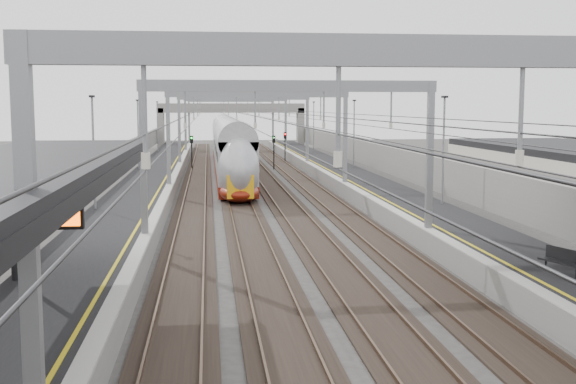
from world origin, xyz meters
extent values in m
cube|color=black|center=(-8.00, 45.00, 0.50)|extent=(4.00, 120.00, 1.00)
cube|color=black|center=(8.00, 45.00, 0.50)|extent=(4.00, 120.00, 1.00)
cube|color=black|center=(-4.50, 45.00, 0.04)|extent=(2.40, 140.00, 0.08)
cube|color=brown|center=(-5.22, 45.00, 0.13)|extent=(0.07, 140.00, 0.14)
cube|color=brown|center=(-3.78, 45.00, 0.13)|extent=(0.07, 140.00, 0.14)
cube|color=black|center=(-1.50, 45.00, 0.04)|extent=(2.40, 140.00, 0.08)
cube|color=brown|center=(-2.22, 45.00, 0.13)|extent=(0.07, 140.00, 0.14)
cube|color=brown|center=(-0.78, 45.00, 0.13)|extent=(0.07, 140.00, 0.14)
cube|color=black|center=(1.50, 45.00, 0.04)|extent=(2.40, 140.00, 0.08)
cube|color=brown|center=(0.78, 45.00, 0.13)|extent=(0.07, 140.00, 0.14)
cube|color=brown|center=(2.22, 45.00, 0.13)|extent=(0.07, 140.00, 0.14)
cube|color=black|center=(4.50, 45.00, 0.04)|extent=(2.40, 140.00, 0.08)
cube|color=brown|center=(3.78, 45.00, 0.13)|extent=(0.07, 140.00, 0.14)
cube|color=brown|center=(5.22, 45.00, 0.13)|extent=(0.07, 140.00, 0.14)
cube|color=gray|center=(-6.30, 2.00, 4.30)|extent=(0.28, 0.28, 6.60)
cube|color=gray|center=(0.00, 2.00, 7.35)|extent=(13.00, 0.25, 0.50)
cube|color=gray|center=(-6.30, 22.00, 4.30)|extent=(0.28, 0.28, 6.60)
cube|color=gray|center=(6.30, 22.00, 4.30)|extent=(0.28, 0.28, 6.60)
cube|color=gray|center=(0.00, 22.00, 7.35)|extent=(13.00, 0.25, 0.50)
cube|color=gray|center=(-6.30, 42.00, 4.30)|extent=(0.28, 0.28, 6.60)
cube|color=gray|center=(6.30, 42.00, 4.30)|extent=(0.28, 0.28, 6.60)
cube|color=gray|center=(0.00, 42.00, 7.35)|extent=(13.00, 0.25, 0.50)
cube|color=gray|center=(-6.30, 62.00, 4.30)|extent=(0.28, 0.28, 6.60)
cube|color=gray|center=(6.30, 62.00, 4.30)|extent=(0.28, 0.28, 6.60)
cube|color=gray|center=(0.00, 62.00, 7.35)|extent=(13.00, 0.25, 0.50)
cube|color=gray|center=(-6.30, 82.00, 4.30)|extent=(0.28, 0.28, 6.60)
cube|color=gray|center=(6.30, 82.00, 4.30)|extent=(0.28, 0.28, 6.60)
cube|color=gray|center=(0.00, 82.00, 7.35)|extent=(13.00, 0.25, 0.50)
cube|color=gray|center=(-6.30, 100.00, 4.30)|extent=(0.28, 0.28, 6.60)
cube|color=gray|center=(6.30, 100.00, 4.30)|extent=(0.28, 0.28, 6.60)
cube|color=gray|center=(0.00, 100.00, 7.35)|extent=(13.00, 0.25, 0.50)
cylinder|color=#262628|center=(-4.50, 50.00, 5.50)|extent=(0.03, 140.00, 0.03)
cylinder|color=#262628|center=(-1.50, 50.00, 5.50)|extent=(0.03, 140.00, 0.03)
cylinder|color=#262628|center=(1.50, 50.00, 5.50)|extent=(0.03, 140.00, 0.03)
cylinder|color=#262628|center=(4.50, 50.00, 5.50)|extent=(0.03, 140.00, 0.03)
cylinder|color=black|center=(-9.70, 14.00, 3.00)|extent=(0.20, 0.20, 4.00)
cube|color=black|center=(-6.60, 4.00, 4.55)|extent=(1.60, 0.15, 0.55)
cube|color=#F34E04|center=(-6.60, 3.92, 4.55)|extent=(1.50, 0.02, 0.42)
cube|color=gray|center=(0.00, 100.00, 6.20)|extent=(22.00, 2.20, 1.40)
cube|color=gray|center=(-10.50, 100.00, 3.10)|extent=(1.00, 2.20, 6.20)
cube|color=gray|center=(10.50, 100.00, 3.10)|extent=(1.00, 2.20, 6.20)
cube|color=gray|center=(-11.20, 45.00, 1.60)|extent=(0.30, 120.00, 3.20)
cube|color=gray|center=(11.20, 45.00, 1.60)|extent=(0.30, 120.00, 3.20)
cube|color=maroon|center=(-1.50, 51.01, 0.61)|extent=(2.76, 23.51, 0.82)
cube|color=gray|center=(-1.50, 51.01, 2.55)|extent=(2.76, 23.51, 3.07)
cube|color=black|center=(-1.50, 42.78, 0.28)|extent=(2.04, 2.45, 0.51)
cube|color=maroon|center=(-1.50, 74.93, 0.61)|extent=(2.76, 23.51, 0.82)
cube|color=gray|center=(-1.50, 74.93, 2.55)|extent=(2.76, 23.51, 3.07)
cube|color=black|center=(-1.50, 66.70, 0.28)|extent=(2.04, 2.45, 0.51)
ellipsoid|color=gray|center=(-1.50, 39.05, 2.24)|extent=(2.76, 5.32, 4.29)
cube|color=#EBA10C|center=(-1.50, 36.85, 1.32)|extent=(1.74, 0.12, 1.53)
cube|color=black|center=(-1.50, 37.31, 2.86)|extent=(1.64, 0.59, 0.96)
cube|color=black|center=(7.91, 12.80, 1.41)|extent=(0.96, 1.67, 0.05)
cube|color=black|center=(8.09, 12.87, 1.62)|extent=(0.63, 1.54, 0.45)
cylinder|color=black|center=(8.13, 12.21, 1.19)|extent=(0.06, 0.06, 0.38)
cylinder|color=black|center=(7.68, 13.39, 1.19)|extent=(0.06, 0.06, 0.38)
cylinder|color=black|center=(-5.20, 65.23, 1.50)|extent=(0.12, 0.12, 3.00)
cube|color=black|center=(-5.20, 65.23, 3.10)|extent=(0.32, 0.22, 0.75)
sphere|color=#0CE526|center=(-5.20, 65.10, 3.25)|extent=(0.16, 0.16, 0.16)
cylinder|color=black|center=(3.20, 64.62, 1.50)|extent=(0.12, 0.12, 3.00)
cube|color=black|center=(3.20, 64.62, 3.10)|extent=(0.32, 0.22, 0.75)
sphere|color=#0CE526|center=(3.20, 64.49, 3.25)|extent=(0.16, 0.16, 0.16)
cylinder|color=black|center=(5.40, 74.36, 1.50)|extent=(0.12, 0.12, 3.00)
cube|color=black|center=(5.40, 74.36, 3.10)|extent=(0.32, 0.22, 0.75)
sphere|color=red|center=(5.40, 74.23, 3.25)|extent=(0.16, 0.16, 0.16)
camera|label=1|loc=(-3.55, -9.24, 6.49)|focal=45.00mm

